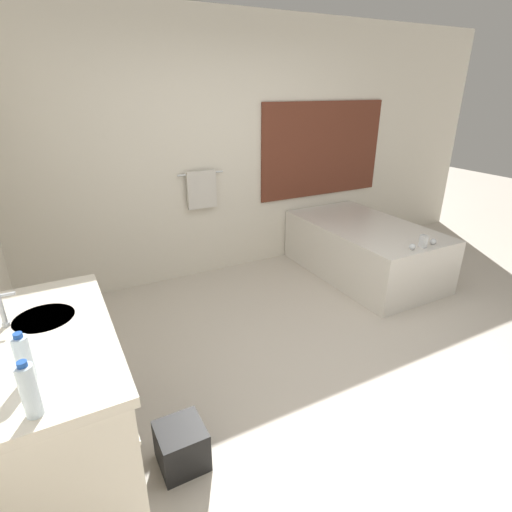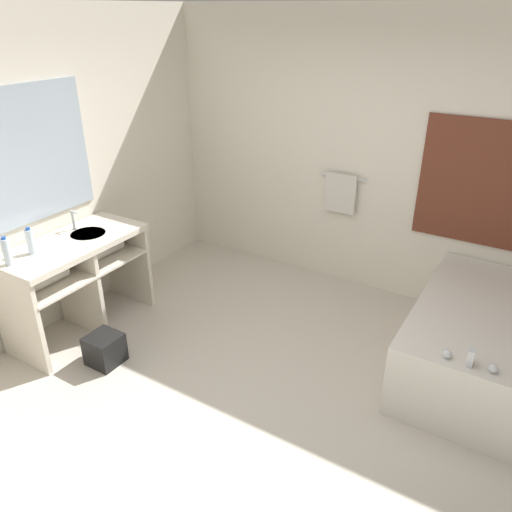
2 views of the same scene
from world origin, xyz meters
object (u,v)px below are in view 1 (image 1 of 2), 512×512
Objects in this scene: waste_bin at (182,446)px; bathtub at (364,247)px; water_bottle_1 at (24,359)px; water_bottle_2 at (29,390)px.

bathtub is at bearing 29.23° from waste_bin.
bathtub is at bearing 25.29° from water_bottle_1.
water_bottle_2 is at bearing -85.39° from water_bottle_1.
water_bottle_2 reaches higher than water_bottle_1.
water_bottle_1 is at bearing -154.71° from bathtub.
waste_bin is at bearing -150.77° from bathtub.
waste_bin is at bearing 25.21° from water_bottle_2.
bathtub is 3.64m from water_bottle_1.
water_bottle_2 is (0.02, -0.22, 0.00)m from water_bottle_1.
water_bottle_1 is at bearing 94.61° from water_bottle_2.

